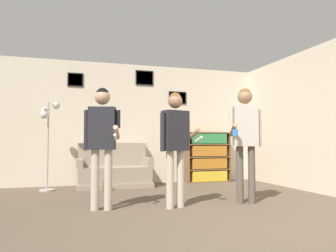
{
  "coord_description": "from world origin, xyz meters",
  "views": [
    {
      "loc": [
        -1.78,
        -2.58,
        0.93
      ],
      "look_at": [
        -0.31,
        2.37,
        1.18
      ],
      "focal_mm": 35.0,
      "sensor_mm": 36.0,
      "label": 1
    }
  ],
  "objects_px": {
    "couch": "(114,172)",
    "person_watcher_holding_cup": "(245,131)",
    "bookshelf": "(208,157)",
    "drinking_cup": "(199,130)",
    "floor_lamp": "(48,128)",
    "person_player_foreground_left": "(102,134)",
    "person_player_foreground_center": "(175,137)",
    "bottle_on_floor": "(105,185)"
  },
  "relations": [
    {
      "from": "couch",
      "to": "person_player_foreground_center",
      "type": "xyz_separation_m",
      "value": [
        0.55,
        -2.48,
        0.71
      ]
    },
    {
      "from": "couch",
      "to": "person_watcher_holding_cup",
      "type": "distance_m",
      "value": 3.09
    },
    {
      "from": "floor_lamp",
      "to": "person_watcher_holding_cup",
      "type": "relative_size",
      "value": 0.97
    },
    {
      "from": "person_watcher_holding_cup",
      "to": "bottle_on_floor",
      "type": "distance_m",
      "value": 2.84
    },
    {
      "from": "couch",
      "to": "bookshelf",
      "type": "xyz_separation_m",
      "value": [
        2.22,
        0.2,
        0.28
      ]
    },
    {
      "from": "person_watcher_holding_cup",
      "to": "person_player_foreground_left",
      "type": "bearing_deg",
      "value": 176.97
    },
    {
      "from": "couch",
      "to": "person_watcher_holding_cup",
      "type": "xyz_separation_m",
      "value": [
        1.69,
        -2.46,
        0.8
      ]
    },
    {
      "from": "person_player_foreground_left",
      "to": "person_watcher_holding_cup",
      "type": "bearing_deg",
      "value": -3.03
    },
    {
      "from": "bookshelf",
      "to": "person_player_foreground_left",
      "type": "relative_size",
      "value": 0.69
    },
    {
      "from": "person_player_foreground_center",
      "to": "person_player_foreground_left",
      "type": "bearing_deg",
      "value": 172.57
    },
    {
      "from": "drinking_cup",
      "to": "couch",
      "type": "bearing_deg",
      "value": -174.42
    },
    {
      "from": "person_watcher_holding_cup",
      "to": "drinking_cup",
      "type": "xyz_separation_m",
      "value": [
        0.31,
        2.66,
        0.13
      ]
    },
    {
      "from": "person_player_foreground_center",
      "to": "person_watcher_holding_cup",
      "type": "bearing_deg",
      "value": 0.97
    },
    {
      "from": "couch",
      "to": "drinking_cup",
      "type": "height_order",
      "value": "drinking_cup"
    },
    {
      "from": "person_player_foreground_center",
      "to": "bottle_on_floor",
      "type": "bearing_deg",
      "value": 113.32
    },
    {
      "from": "floor_lamp",
      "to": "person_player_foreground_left",
      "type": "relative_size",
      "value": 1.02
    },
    {
      "from": "person_player_foreground_left",
      "to": "bottle_on_floor",
      "type": "xyz_separation_m",
      "value": [
        0.22,
        1.72,
        -0.92
      ]
    },
    {
      "from": "floor_lamp",
      "to": "drinking_cup",
      "type": "height_order",
      "value": "floor_lamp"
    },
    {
      "from": "person_player_foreground_left",
      "to": "drinking_cup",
      "type": "height_order",
      "value": "person_player_foreground_left"
    },
    {
      "from": "couch",
      "to": "floor_lamp",
      "type": "xyz_separation_m",
      "value": [
        -1.3,
        -0.26,
        0.9
      ]
    },
    {
      "from": "couch",
      "to": "person_player_foreground_left",
      "type": "bearing_deg",
      "value": -101.25
    },
    {
      "from": "floor_lamp",
      "to": "person_player_foreground_left",
      "type": "bearing_deg",
      "value": -68.3
    },
    {
      "from": "floor_lamp",
      "to": "person_player_foreground_left",
      "type": "distance_m",
      "value": 2.25
    },
    {
      "from": "bookshelf",
      "to": "drinking_cup",
      "type": "xyz_separation_m",
      "value": [
        -0.22,
        0.0,
        0.64
      ]
    },
    {
      "from": "floor_lamp",
      "to": "person_player_foreground_left",
      "type": "xyz_separation_m",
      "value": [
        0.83,
        -2.09,
        -0.16
      ]
    },
    {
      "from": "couch",
      "to": "drinking_cup",
      "type": "xyz_separation_m",
      "value": [
        2.0,
        0.2,
        0.92
      ]
    },
    {
      "from": "floor_lamp",
      "to": "bottle_on_floor",
      "type": "bearing_deg",
      "value": -19.28
    },
    {
      "from": "bottle_on_floor",
      "to": "person_player_foreground_left",
      "type": "bearing_deg",
      "value": -97.35
    },
    {
      "from": "couch",
      "to": "bookshelf",
      "type": "relative_size",
      "value": 1.31
    },
    {
      "from": "floor_lamp",
      "to": "drinking_cup",
      "type": "relative_size",
      "value": 14.9
    },
    {
      "from": "bookshelf",
      "to": "floor_lamp",
      "type": "height_order",
      "value": "floor_lamp"
    },
    {
      "from": "floor_lamp",
      "to": "drinking_cup",
      "type": "bearing_deg",
      "value": 7.83
    },
    {
      "from": "bookshelf",
      "to": "bottle_on_floor",
      "type": "bearing_deg",
      "value": -161.55
    },
    {
      "from": "couch",
      "to": "bottle_on_floor",
      "type": "height_order",
      "value": "couch"
    },
    {
      "from": "bottle_on_floor",
      "to": "drinking_cup",
      "type": "relative_size",
      "value": 2.51
    },
    {
      "from": "person_player_foreground_center",
      "to": "person_watcher_holding_cup",
      "type": "height_order",
      "value": "person_watcher_holding_cup"
    },
    {
      "from": "floor_lamp",
      "to": "person_player_foreground_center",
      "type": "height_order",
      "value": "floor_lamp"
    },
    {
      "from": "person_player_foreground_left",
      "to": "person_watcher_holding_cup",
      "type": "relative_size",
      "value": 0.96
    },
    {
      "from": "person_player_foreground_left",
      "to": "person_player_foreground_center",
      "type": "xyz_separation_m",
      "value": [
        1.02,
        -0.13,
        -0.03
      ]
    },
    {
      "from": "person_watcher_holding_cup",
      "to": "drinking_cup",
      "type": "height_order",
      "value": "person_watcher_holding_cup"
    },
    {
      "from": "bookshelf",
      "to": "floor_lamp",
      "type": "relative_size",
      "value": 0.68
    },
    {
      "from": "floor_lamp",
      "to": "person_watcher_holding_cup",
      "type": "height_order",
      "value": "person_watcher_holding_cup"
    }
  ]
}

